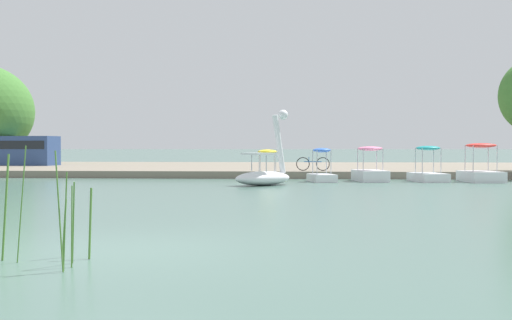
{
  "coord_description": "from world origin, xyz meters",
  "views": [
    {
      "loc": [
        2.73,
        -9.59,
        1.59
      ],
      "look_at": [
        0.82,
        18.06,
        0.99
      ],
      "focal_mm": 45.22,
      "sensor_mm": 36.0,
      "label": 1
    }
  ],
  "objects_px": {
    "bicycle_parked": "(313,164)",
    "pedal_boat_blue": "(322,172)",
    "swan_boat": "(265,173)",
    "pedal_boat_pink": "(370,171)",
    "parked_van": "(19,150)",
    "pedal_boat_red": "(481,171)",
    "pedal_boat_teal": "(428,172)",
    "pedal_boat_yellow": "(267,171)"
  },
  "relations": [
    {
      "from": "pedal_boat_blue",
      "to": "parked_van",
      "type": "height_order",
      "value": "parked_van"
    },
    {
      "from": "pedal_boat_pink",
      "to": "bicycle_parked",
      "type": "relative_size",
      "value": 1.46
    },
    {
      "from": "pedal_boat_red",
      "to": "pedal_boat_teal",
      "type": "bearing_deg",
      "value": 175.93
    },
    {
      "from": "pedal_boat_yellow",
      "to": "pedal_boat_red",
      "type": "bearing_deg",
      "value": 1.37
    },
    {
      "from": "pedal_boat_yellow",
      "to": "bicycle_parked",
      "type": "height_order",
      "value": "pedal_boat_yellow"
    },
    {
      "from": "pedal_boat_yellow",
      "to": "parked_van",
      "type": "distance_m",
      "value": 20.12
    },
    {
      "from": "pedal_boat_teal",
      "to": "pedal_boat_pink",
      "type": "bearing_deg",
      "value": 178.89
    },
    {
      "from": "pedal_boat_red",
      "to": "parked_van",
      "type": "distance_m",
      "value": 28.36
    },
    {
      "from": "pedal_boat_blue",
      "to": "pedal_boat_pink",
      "type": "distance_m",
      "value": 2.27
    },
    {
      "from": "bicycle_parked",
      "to": "pedal_boat_blue",
      "type": "bearing_deg",
      "value": -84.62
    },
    {
      "from": "pedal_boat_teal",
      "to": "bicycle_parked",
      "type": "bearing_deg",
      "value": 149.57
    },
    {
      "from": "pedal_boat_yellow",
      "to": "pedal_boat_blue",
      "type": "relative_size",
      "value": 0.97
    },
    {
      "from": "swan_boat",
      "to": "pedal_boat_blue",
      "type": "height_order",
      "value": "swan_boat"
    },
    {
      "from": "pedal_boat_pink",
      "to": "bicycle_parked",
      "type": "xyz_separation_m",
      "value": [
        -2.52,
        2.95,
        0.24
      ]
    },
    {
      "from": "swan_boat",
      "to": "pedal_boat_yellow",
      "type": "relative_size",
      "value": 1.65
    },
    {
      "from": "pedal_boat_blue",
      "to": "pedal_boat_teal",
      "type": "xyz_separation_m",
      "value": [
        4.77,
        0.51,
        0.0
      ]
    },
    {
      "from": "pedal_boat_red",
      "to": "parked_van",
      "type": "bearing_deg",
      "value": 156.95
    },
    {
      "from": "swan_boat",
      "to": "pedal_boat_red",
      "type": "distance_m",
      "value": 9.98
    },
    {
      "from": "pedal_boat_blue",
      "to": "pedal_boat_red",
      "type": "bearing_deg",
      "value": 2.86
    },
    {
      "from": "pedal_boat_pink",
      "to": "parked_van",
      "type": "height_order",
      "value": "parked_van"
    },
    {
      "from": "pedal_boat_blue",
      "to": "pedal_boat_pink",
      "type": "relative_size",
      "value": 0.79
    },
    {
      "from": "pedal_boat_red",
      "to": "bicycle_parked",
      "type": "height_order",
      "value": "pedal_boat_red"
    },
    {
      "from": "parked_van",
      "to": "bicycle_parked",
      "type": "bearing_deg",
      "value": -23.0
    },
    {
      "from": "swan_boat",
      "to": "parked_van",
      "type": "bearing_deg",
      "value": 139.25
    },
    {
      "from": "pedal_boat_yellow",
      "to": "parked_van",
      "type": "height_order",
      "value": "parked_van"
    },
    {
      "from": "pedal_boat_teal",
      "to": "pedal_boat_blue",
      "type": "bearing_deg",
      "value": -173.85
    },
    {
      "from": "pedal_boat_yellow",
      "to": "pedal_boat_red",
      "type": "xyz_separation_m",
      "value": [
        9.48,
        0.23,
        0.02
      ]
    },
    {
      "from": "bicycle_parked",
      "to": "parked_van",
      "type": "relative_size",
      "value": 0.33
    },
    {
      "from": "pedal_boat_yellow",
      "to": "pedal_boat_teal",
      "type": "distance_m",
      "value": 7.22
    },
    {
      "from": "pedal_boat_yellow",
      "to": "bicycle_parked",
      "type": "relative_size",
      "value": 1.12
    },
    {
      "from": "bicycle_parked",
      "to": "parked_van",
      "type": "xyz_separation_m",
      "value": [
        -18.71,
        7.94,
        0.67
      ]
    },
    {
      "from": "pedal_boat_pink",
      "to": "pedal_boat_red",
      "type": "xyz_separation_m",
      "value": [
        4.85,
        -0.21,
        0.02
      ]
    },
    {
      "from": "pedal_boat_red",
      "to": "swan_boat",
      "type": "bearing_deg",
      "value": -161.07
    },
    {
      "from": "swan_boat",
      "to": "pedal_boat_yellow",
      "type": "distance_m",
      "value": 3.01
    },
    {
      "from": "pedal_boat_yellow",
      "to": "pedal_boat_teal",
      "type": "bearing_deg",
      "value": 3.09
    },
    {
      "from": "swan_boat",
      "to": "pedal_boat_yellow",
      "type": "height_order",
      "value": "swan_boat"
    },
    {
      "from": "swan_boat",
      "to": "pedal_boat_blue",
      "type": "distance_m",
      "value": 3.75
    },
    {
      "from": "swan_boat",
      "to": "pedal_boat_pink",
      "type": "height_order",
      "value": "swan_boat"
    },
    {
      "from": "bicycle_parked",
      "to": "pedal_boat_pink",
      "type": "bearing_deg",
      "value": -49.39
    },
    {
      "from": "parked_van",
      "to": "swan_boat",
      "type": "bearing_deg",
      "value": -40.75
    },
    {
      "from": "parked_van",
      "to": "pedal_boat_pink",
      "type": "bearing_deg",
      "value": -27.15
    },
    {
      "from": "pedal_boat_pink",
      "to": "parked_van",
      "type": "bearing_deg",
      "value": 152.85
    }
  ]
}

